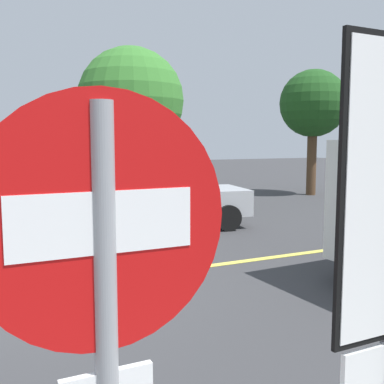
# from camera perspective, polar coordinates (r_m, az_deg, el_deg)

# --- Properties ---
(ground_plane) EXTENTS (80.00, 80.00, 0.00)m
(ground_plane) POSITION_cam_1_polar(r_m,az_deg,el_deg) (7.26, -18.72, -11.45)
(ground_plane) COLOR #38383A
(lane_marking_centre) EXTENTS (28.00, 0.16, 0.01)m
(lane_marking_centre) POSITION_cam_1_polar(r_m,az_deg,el_deg) (8.15, 2.99, -9.12)
(lane_marking_centre) COLOR #E0D14C
(stop_sign) EXTENTS (0.76, 0.07, 2.34)m
(stop_sign) POSITION_cam_1_polar(r_m,az_deg,el_deg) (1.43, -10.70, -18.18)
(stop_sign) COLOR gray
(stop_sign) RESTS_ON ground_plane
(car_silver_crossing) EXTENTS (4.47, 2.51, 1.61)m
(car_silver_crossing) POSITION_cam_1_polar(r_m,az_deg,el_deg) (11.48, -4.03, -0.49)
(car_silver_crossing) COLOR #B7BABF
(car_silver_crossing) RESTS_ON ground_plane
(tree_left_verge) EXTENTS (2.68, 2.68, 5.02)m
(tree_left_verge) POSITION_cam_1_polar(r_m,az_deg,el_deg) (19.11, 14.94, 10.54)
(tree_left_verge) COLOR #513823
(tree_left_verge) RESTS_ON ground_plane
(tree_centre_verge) EXTENTS (3.45, 3.45, 5.22)m
(tree_centre_verge) POSITION_cam_1_polar(r_m,az_deg,el_deg) (15.24, -7.66, 11.20)
(tree_centre_verge) COLOR #513823
(tree_centre_verge) RESTS_ON ground_plane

